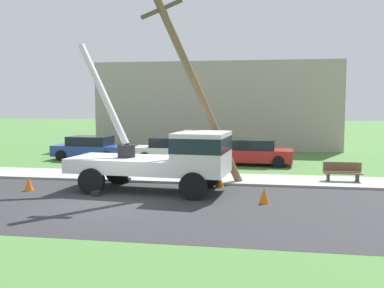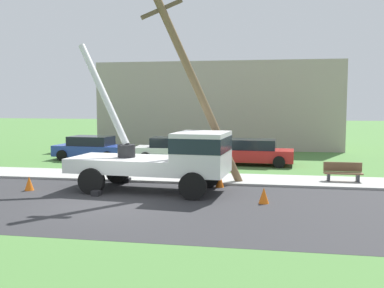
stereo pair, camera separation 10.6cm
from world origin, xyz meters
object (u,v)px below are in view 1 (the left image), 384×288
(parked_sedan_blue, at_px, (90,148))
(parked_sedan_white, at_px, (172,149))
(park_bench, at_px, (342,173))
(leaning_utility_pole, at_px, (195,84))
(traffic_cone_ahead, at_px, (264,195))
(traffic_cone_behind, at_px, (29,184))
(utility_truck, at_px, (169,156))
(parked_sedan_red, at_px, (252,152))
(traffic_cone_curbside, at_px, (220,180))

(parked_sedan_blue, height_order, parked_sedan_white, same)
(parked_sedan_white, xyz_separation_m, park_bench, (8.71, -5.60, -0.25))
(leaning_utility_pole, relative_size, parked_sedan_white, 1.84)
(traffic_cone_ahead, relative_size, parked_sedan_blue, 0.12)
(parked_sedan_blue, bearing_deg, traffic_cone_ahead, -43.83)
(leaning_utility_pole, xyz_separation_m, parked_sedan_blue, (-7.62, 7.19, -3.51))
(parked_sedan_white, bearing_deg, leaning_utility_pole, -70.41)
(leaning_utility_pole, relative_size, traffic_cone_behind, 14.78)
(utility_truck, bearing_deg, park_bench, 23.69)
(traffic_cone_behind, bearing_deg, leaning_utility_pole, 19.36)
(traffic_cone_ahead, height_order, parked_sedan_red, parked_sedan_red)
(traffic_cone_behind, distance_m, park_bench, 13.02)
(leaning_utility_pole, height_order, traffic_cone_ahead, leaning_utility_pole)
(utility_truck, height_order, traffic_cone_ahead, utility_truck)
(utility_truck, bearing_deg, parked_sedan_white, 101.65)
(traffic_cone_ahead, relative_size, traffic_cone_curbside, 1.00)
(park_bench, bearing_deg, traffic_cone_curbside, -160.60)
(traffic_cone_behind, bearing_deg, park_bench, 16.90)
(utility_truck, height_order, traffic_cone_curbside, utility_truck)
(traffic_cone_behind, relative_size, park_bench, 0.35)
(leaning_utility_pole, height_order, traffic_cone_behind, leaning_utility_pole)
(traffic_cone_ahead, height_order, parked_sedan_white, parked_sedan_white)
(traffic_cone_ahead, distance_m, parked_sedan_blue, 14.58)
(traffic_cone_curbside, bearing_deg, leaning_utility_pole, 167.88)
(traffic_cone_behind, xyz_separation_m, traffic_cone_curbside, (7.35, 1.99, 0.00))
(utility_truck, xyz_separation_m, traffic_cone_ahead, (3.66, -1.43, -1.13))
(leaning_utility_pole, height_order, parked_sedan_blue, leaning_utility_pole)
(traffic_cone_curbside, height_order, parked_sedan_blue, parked_sedan_blue)
(traffic_cone_behind, bearing_deg, traffic_cone_ahead, -4.30)
(traffic_cone_curbside, bearing_deg, parked_sedan_red, 81.15)
(traffic_cone_ahead, relative_size, parked_sedan_white, 0.12)
(traffic_cone_behind, height_order, parked_sedan_red, parked_sedan_red)
(traffic_cone_ahead, distance_m, parked_sedan_red, 9.54)
(parked_sedan_blue, xyz_separation_m, parked_sedan_red, (9.74, -0.60, 0.00))
(traffic_cone_behind, xyz_separation_m, parked_sedan_red, (8.41, 8.80, 0.43))
(leaning_utility_pole, xyz_separation_m, traffic_cone_ahead, (2.89, -2.90, -3.94))
(leaning_utility_pole, height_order, park_bench, leaning_utility_pole)
(traffic_cone_behind, bearing_deg, utility_truck, 7.65)
(park_bench, bearing_deg, traffic_cone_behind, -163.10)
(utility_truck, relative_size, traffic_cone_behind, 12.03)
(parked_sedan_red, bearing_deg, parked_sedan_white, 172.95)
(parked_sedan_white, height_order, parked_sedan_red, same)
(utility_truck, bearing_deg, parked_sedan_red, 70.30)
(leaning_utility_pole, xyz_separation_m, parked_sedan_red, (2.12, 6.59, -3.51))
(traffic_cone_ahead, height_order, park_bench, park_bench)
(traffic_cone_behind, xyz_separation_m, park_bench, (12.45, 3.78, 0.18))
(traffic_cone_behind, bearing_deg, parked_sedan_red, 46.31)
(traffic_cone_ahead, distance_m, traffic_cone_behind, 9.21)
(parked_sedan_white, bearing_deg, traffic_cone_ahead, -61.61)
(park_bench, bearing_deg, parked_sedan_red, 128.84)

